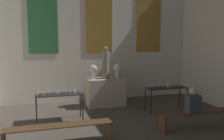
{
  "coord_description": "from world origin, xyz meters",
  "views": [
    {
      "loc": [
        -2.3,
        0.48,
        2.39
      ],
      "look_at": [
        0.0,
        8.16,
        1.38
      ],
      "focal_mm": 40.0,
      "sensor_mm": 36.0,
      "label": 1
    }
  ],
  "objects_px": {
    "statue": "(106,64)",
    "pew_back_left": "(59,130)",
    "altar": "(106,92)",
    "flower_vase_left": "(94,70)",
    "candle_rack_right": "(166,90)",
    "person_seated": "(193,101)",
    "pew_back_right": "(202,115)",
    "flower_vase_right": "(117,69)",
    "candle_rack_left": "(59,97)"
  },
  "relations": [
    {
      "from": "flower_vase_right",
      "to": "pew_back_left",
      "type": "relative_size",
      "value": 0.21
    },
    {
      "from": "flower_vase_right",
      "to": "person_seated",
      "type": "xyz_separation_m",
      "value": [
        1.16,
        -2.95,
        -0.55
      ]
    },
    {
      "from": "flower_vase_left",
      "to": "candle_rack_left",
      "type": "bearing_deg",
      "value": -135.97
    },
    {
      "from": "altar",
      "to": "flower_vase_left",
      "type": "distance_m",
      "value": 0.92
    },
    {
      "from": "flower_vase_left",
      "to": "pew_back_left",
      "type": "relative_size",
      "value": 0.21
    },
    {
      "from": "flower_vase_left",
      "to": "candle_rack_right",
      "type": "relative_size",
      "value": 0.37
    },
    {
      "from": "candle_rack_left",
      "to": "pew_back_right",
      "type": "height_order",
      "value": "candle_rack_left"
    },
    {
      "from": "candle_rack_left",
      "to": "person_seated",
      "type": "height_order",
      "value": "person_seated"
    },
    {
      "from": "statue",
      "to": "pew_back_left",
      "type": "distance_m",
      "value": 3.69
    },
    {
      "from": "flower_vase_right",
      "to": "pew_back_left",
      "type": "height_order",
      "value": "flower_vase_right"
    },
    {
      "from": "altar",
      "to": "pew_back_right",
      "type": "xyz_separation_m",
      "value": [
        1.89,
        -2.95,
        -0.15
      ]
    },
    {
      "from": "altar",
      "to": "flower_vase_right",
      "type": "xyz_separation_m",
      "value": [
        0.44,
        0.0,
        0.82
      ]
    },
    {
      "from": "statue",
      "to": "person_seated",
      "type": "height_order",
      "value": "statue"
    },
    {
      "from": "pew_back_left",
      "to": "candle_rack_right",
      "type": "bearing_deg",
      "value": 25.07
    },
    {
      "from": "pew_back_right",
      "to": "statue",
      "type": "bearing_deg",
      "value": 122.59
    },
    {
      "from": "altar",
      "to": "flower_vase_right",
      "type": "relative_size",
      "value": 2.64
    },
    {
      "from": "altar",
      "to": "flower_vase_left",
      "type": "height_order",
      "value": "flower_vase_left"
    },
    {
      "from": "altar",
      "to": "statue",
      "type": "height_order",
      "value": "statue"
    },
    {
      "from": "altar",
      "to": "statue",
      "type": "distance_m",
      "value": 1.02
    },
    {
      "from": "altar",
      "to": "statue",
      "type": "bearing_deg",
      "value": 0.0
    },
    {
      "from": "pew_back_left",
      "to": "pew_back_right",
      "type": "bearing_deg",
      "value": 0.0
    },
    {
      "from": "statue",
      "to": "flower_vase_left",
      "type": "relative_size",
      "value": 2.24
    },
    {
      "from": "flower_vase_left",
      "to": "statue",
      "type": "bearing_deg",
      "value": 0.0
    },
    {
      "from": "statue",
      "to": "flower_vase_right",
      "type": "relative_size",
      "value": 2.24
    },
    {
      "from": "pew_back_right",
      "to": "flower_vase_left",
      "type": "bearing_deg",
      "value": 128.2
    },
    {
      "from": "pew_back_left",
      "to": "person_seated",
      "type": "height_order",
      "value": "person_seated"
    },
    {
      "from": "candle_rack_left",
      "to": "person_seated",
      "type": "xyz_separation_m",
      "value": [
        3.33,
        -1.7,
        0.05
      ]
    },
    {
      "from": "candle_rack_right",
      "to": "flower_vase_right",
      "type": "bearing_deg",
      "value": 136.15
    },
    {
      "from": "altar",
      "to": "pew_back_right",
      "type": "height_order",
      "value": "altar"
    },
    {
      "from": "statue",
      "to": "candle_rack_left",
      "type": "height_order",
      "value": "statue"
    },
    {
      "from": "flower_vase_left",
      "to": "pew_back_left",
      "type": "height_order",
      "value": "flower_vase_left"
    },
    {
      "from": "flower_vase_left",
      "to": "pew_back_right",
      "type": "height_order",
      "value": "flower_vase_left"
    },
    {
      "from": "candle_rack_left",
      "to": "pew_back_right",
      "type": "distance_m",
      "value": 4.01
    },
    {
      "from": "altar",
      "to": "pew_back_right",
      "type": "bearing_deg",
      "value": -57.41
    },
    {
      "from": "altar",
      "to": "pew_back_left",
      "type": "distance_m",
      "value": 3.5
    },
    {
      "from": "statue",
      "to": "person_seated",
      "type": "xyz_separation_m",
      "value": [
        1.59,
        -2.95,
        -0.76
      ]
    },
    {
      "from": "pew_back_right",
      "to": "person_seated",
      "type": "bearing_deg",
      "value": -180.0
    },
    {
      "from": "altar",
      "to": "person_seated",
      "type": "xyz_separation_m",
      "value": [
        1.59,
        -2.95,
        0.26
      ]
    },
    {
      "from": "altar",
      "to": "flower_vase_right",
      "type": "bearing_deg",
      "value": 0.0
    },
    {
      "from": "flower_vase_right",
      "to": "person_seated",
      "type": "relative_size",
      "value": 0.75
    },
    {
      "from": "flower_vase_left",
      "to": "flower_vase_right",
      "type": "height_order",
      "value": "same"
    },
    {
      "from": "statue",
      "to": "candle_rack_right",
      "type": "bearing_deg",
      "value": -35.76
    },
    {
      "from": "flower_vase_left",
      "to": "candle_rack_right",
      "type": "xyz_separation_m",
      "value": [
        2.18,
        -1.25,
        -0.6
      ]
    },
    {
      "from": "candle_rack_right",
      "to": "pew_back_left",
      "type": "bearing_deg",
      "value": -154.93
    },
    {
      "from": "flower_vase_right",
      "to": "person_seated",
      "type": "distance_m",
      "value": 3.22
    },
    {
      "from": "candle_rack_right",
      "to": "pew_back_left",
      "type": "height_order",
      "value": "candle_rack_right"
    },
    {
      "from": "pew_back_right",
      "to": "candle_rack_left",
      "type": "bearing_deg",
      "value": 154.91
    },
    {
      "from": "altar",
      "to": "flower_vase_left",
      "type": "bearing_deg",
      "value": 180.0
    },
    {
      "from": "altar",
      "to": "person_seated",
      "type": "relative_size",
      "value": 1.99
    },
    {
      "from": "altar",
      "to": "flower_vase_left",
      "type": "relative_size",
      "value": 2.64
    }
  ]
}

